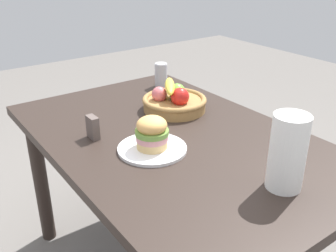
{
  "coord_description": "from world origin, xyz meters",
  "views": [
    {
      "loc": [
        1.09,
        -0.81,
        1.42
      ],
      "look_at": [
        0.02,
        -0.04,
        0.81
      ],
      "focal_mm": 41.18,
      "sensor_mm": 36.0,
      "label": 1
    }
  ],
  "objects": [
    {
      "name": "dining_table",
      "position": [
        0.0,
        0.0,
        0.65
      ],
      "size": [
        1.4,
        0.9,
        0.75
      ],
      "color": "#2D231E",
      "rests_on": "ground_plane"
    },
    {
      "name": "paper_towel_roll",
      "position": [
        0.48,
        0.06,
        0.87
      ],
      "size": [
        0.11,
        0.11,
        0.24
      ],
      "primitive_type": "cylinder",
      "color": "white",
      "rests_on": "dining_table"
    },
    {
      "name": "plate",
      "position": [
        0.05,
        -0.13,
        0.76
      ],
      "size": [
        0.25,
        0.25,
        0.01
      ],
      "primitive_type": "cylinder",
      "color": "white",
      "rests_on": "dining_table"
    },
    {
      "name": "napkin_holder",
      "position": [
        -0.16,
        -0.26,
        0.8
      ],
      "size": [
        0.06,
        0.03,
        0.09
      ],
      "primitive_type": "cube",
      "rotation": [
        0.0,
        0.0,
        0.01
      ],
      "color": "#594C47",
      "rests_on": "dining_table"
    },
    {
      "name": "soda_can",
      "position": [
        -0.52,
        0.3,
        0.81
      ],
      "size": [
        0.07,
        0.07,
        0.13
      ],
      "color": "silver",
      "rests_on": "dining_table"
    },
    {
      "name": "sandwich",
      "position": [
        0.05,
        -0.13,
        0.82
      ],
      "size": [
        0.12,
        0.12,
        0.12
      ],
      "color": "#E5BC75",
      "rests_on": "plate"
    },
    {
      "name": "fruit_basket",
      "position": [
        -0.21,
        0.16,
        0.8
      ],
      "size": [
        0.29,
        0.29,
        0.14
      ],
      "color": "#9E7542",
      "rests_on": "dining_table"
    }
  ]
}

